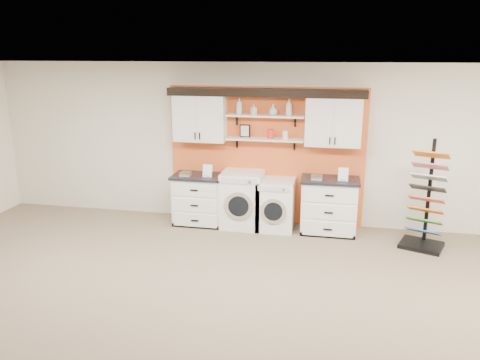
% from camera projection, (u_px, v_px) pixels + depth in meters
% --- Properties ---
extents(floor, '(10.00, 10.00, 0.00)m').
position_uv_depth(floor, '(208.00, 355.00, 4.75)').
color(floor, '#7E6855').
rests_on(floor, ground).
extents(ceiling, '(10.00, 10.00, 0.00)m').
position_uv_depth(ceiling, '(203.00, 72.00, 4.00)').
color(ceiling, white).
rests_on(ceiling, wall_back).
extents(wall_back, '(10.00, 0.00, 10.00)m').
position_uv_depth(wall_back, '(266.00, 145.00, 8.16)').
color(wall_back, beige).
rests_on(wall_back, floor).
extents(accent_panel, '(3.40, 0.07, 2.40)m').
position_uv_depth(accent_panel, '(266.00, 156.00, 8.18)').
color(accent_panel, '#E05C26').
rests_on(accent_panel, wall_back).
extents(upper_cabinet_left, '(0.90, 0.35, 0.84)m').
position_uv_depth(upper_cabinet_left, '(200.00, 117.00, 8.05)').
color(upper_cabinet_left, white).
rests_on(upper_cabinet_left, wall_back).
extents(upper_cabinet_right, '(0.90, 0.35, 0.84)m').
position_uv_depth(upper_cabinet_right, '(333.00, 121.00, 7.62)').
color(upper_cabinet_right, white).
rests_on(upper_cabinet_right, wall_back).
extents(shelf_lower, '(1.32, 0.28, 0.03)m').
position_uv_depth(shelf_lower, '(265.00, 139.00, 7.93)').
color(shelf_lower, white).
rests_on(shelf_lower, wall_back).
extents(shelf_upper, '(1.32, 0.28, 0.03)m').
position_uv_depth(shelf_upper, '(265.00, 116.00, 7.83)').
color(shelf_upper, white).
rests_on(shelf_upper, wall_back).
extents(crown_molding, '(3.30, 0.41, 0.13)m').
position_uv_depth(crown_molding, '(265.00, 92.00, 7.73)').
color(crown_molding, black).
rests_on(crown_molding, wall_back).
extents(picture_frame, '(0.18, 0.02, 0.22)m').
position_uv_depth(picture_frame, '(245.00, 131.00, 8.01)').
color(picture_frame, black).
rests_on(picture_frame, shelf_lower).
extents(canister_red, '(0.11, 0.11, 0.16)m').
position_uv_depth(canister_red, '(271.00, 134.00, 7.89)').
color(canister_red, red).
rests_on(canister_red, shelf_lower).
extents(canister_cream, '(0.10, 0.10, 0.14)m').
position_uv_depth(canister_cream, '(285.00, 135.00, 7.84)').
color(canister_cream, silver).
rests_on(canister_cream, shelf_lower).
extents(base_cabinet_left, '(0.91, 0.66, 0.89)m').
position_uv_depth(base_cabinet_left, '(199.00, 199.00, 8.28)').
color(base_cabinet_left, white).
rests_on(base_cabinet_left, floor).
extents(base_cabinet_right, '(0.96, 0.66, 0.94)m').
position_uv_depth(base_cabinet_right, '(329.00, 206.00, 7.85)').
color(base_cabinet_right, white).
rests_on(base_cabinet_right, floor).
extents(washer, '(0.70, 0.71, 0.98)m').
position_uv_depth(washer, '(242.00, 199.00, 8.12)').
color(washer, white).
rests_on(washer, floor).
extents(dryer, '(0.62, 0.71, 0.87)m').
position_uv_depth(dryer, '(276.00, 204.00, 8.03)').
color(dryer, white).
rests_on(dryer, floor).
extents(sample_rack, '(0.76, 0.70, 1.70)m').
position_uv_depth(sample_rack, '(425.00, 214.00, 7.24)').
color(sample_rack, black).
rests_on(sample_rack, floor).
extents(soap_bottle_a, '(0.11, 0.11, 0.27)m').
position_uv_depth(soap_bottle_a, '(239.00, 106.00, 7.87)').
color(soap_bottle_a, silver).
rests_on(soap_bottle_a, shelf_upper).
extents(soap_bottle_b, '(0.11, 0.11, 0.18)m').
position_uv_depth(soap_bottle_b, '(254.00, 109.00, 7.83)').
color(soap_bottle_b, silver).
rests_on(soap_bottle_b, shelf_upper).
extents(soap_bottle_c, '(0.15, 0.15, 0.18)m').
position_uv_depth(soap_bottle_c, '(273.00, 110.00, 7.77)').
color(soap_bottle_c, silver).
rests_on(soap_bottle_c, shelf_upper).
extents(soap_bottle_d, '(0.14, 0.14, 0.28)m').
position_uv_depth(soap_bottle_d, '(289.00, 107.00, 7.71)').
color(soap_bottle_d, silver).
rests_on(soap_bottle_d, shelf_upper).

